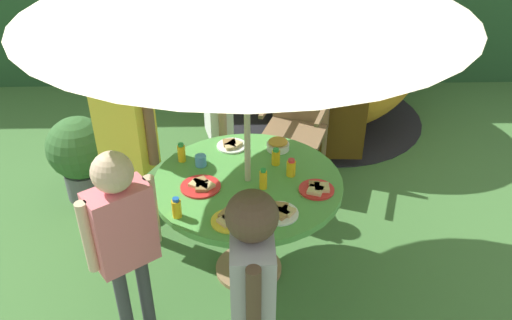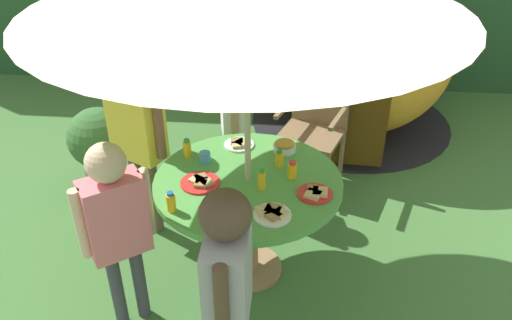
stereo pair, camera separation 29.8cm
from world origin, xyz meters
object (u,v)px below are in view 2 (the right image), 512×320
garden_table (248,198)px  child_in_white_shirt (233,108)px  juice_bottle_far_right (171,202)px  cup_near (205,157)px  juice_bottle_back_edge (292,170)px  dome_tent (357,48)px  plate_mid_left (201,182)px  potted_plant (100,144)px  plate_center_back (239,144)px  plate_mid_right (272,213)px  juice_bottle_center_front (279,158)px  snack_bowl (285,146)px  child_in_pink_shirt (116,217)px  child_in_yellow_shirt (136,122)px  juice_bottle_near_right (262,180)px  plate_near_left (315,193)px  wooden_chair (315,122)px  juice_bottle_front_edge (187,148)px  child_in_grey_shirt (228,279)px  plate_far_left (221,217)px

garden_table → child_in_white_shirt: child_in_white_shirt is taller
juice_bottle_far_right → cup_near: size_ratio=1.71×
child_in_white_shirt → juice_bottle_back_edge: size_ratio=10.48×
dome_tent → plate_mid_left: (-1.09, -2.32, -0.03)m
potted_plant → cup_near: cup_near is taller
potted_plant → plate_center_back: plate_center_back is taller
child_in_white_shirt → plate_mid_right: size_ratio=5.64×
juice_bottle_far_right → juice_bottle_center_front: (0.56, 0.51, -0.00)m
snack_bowl → plate_mid_right: bearing=-92.9°
child_in_pink_shirt → juice_bottle_far_right: bearing=-8.7°
potted_plant → cup_near: (1.01, -0.72, 0.38)m
child_in_yellow_shirt → child_in_pink_shirt: (0.14, -0.87, -0.10)m
plate_center_back → juice_bottle_near_right: juice_bottle_near_right is taller
child_in_pink_shirt → plate_center_back: bearing=21.5°
snack_bowl → cup_near: size_ratio=2.11×
child_in_yellow_shirt → snack_bowl: size_ratio=9.18×
plate_near_left → cup_near: size_ratio=2.92×
wooden_chair → child_in_pink_shirt: size_ratio=0.76×
potted_plant → child_in_yellow_shirt: child_in_yellow_shirt is taller
child_in_white_shirt → plate_mid_left: (-0.06, -0.98, -0.01)m
juice_bottle_front_edge → snack_bowl: bearing=11.7°
dome_tent → child_in_grey_shirt: 3.27m
juice_bottle_back_edge → plate_far_left: bearing=-129.7°
child_in_yellow_shirt → plate_near_left: (1.19, -0.51, -0.13)m
child_in_grey_shirt → juice_bottle_far_right: (-0.40, 0.58, -0.04)m
potted_plant → child_in_grey_shirt: bearing=-54.1°
child_in_yellow_shirt → plate_mid_left: 0.70m
garden_table → juice_bottle_back_edge: (0.26, 0.05, 0.19)m
dome_tent → child_in_yellow_shirt: dome_tent is taller
child_in_yellow_shirt → juice_bottle_center_front: 1.00m
plate_far_left → child_in_pink_shirt: bearing=-170.9°
garden_table → child_in_yellow_shirt: child_in_yellow_shirt is taller
juice_bottle_near_right → juice_bottle_center_front: juice_bottle_near_right is taller
plate_mid_left → dome_tent: bearing=64.9°
garden_table → wooden_chair: wooden_chair is taller
plate_center_back → cup_near: bearing=-130.1°
potted_plant → juice_bottle_center_front: size_ratio=6.22×
wooden_chair → plate_near_left: bearing=-71.2°
plate_mid_left → child_in_grey_shirt: bearing=-71.3°
plate_mid_left → plate_near_left: bearing=-4.2°
wooden_chair → juice_bottle_center_front: (-0.24, -1.01, 0.26)m
snack_bowl → juice_bottle_near_right: size_ratio=1.15×
snack_bowl → cup_near: 0.53m
child_in_yellow_shirt → plate_center_back: 0.70m
cup_near → plate_near_left: bearing=-22.8°
garden_table → juice_bottle_back_edge: 0.33m
child_in_white_shirt → juice_bottle_far_right: child_in_white_shirt is taller
child_in_grey_shirt → child_in_yellow_shirt: bearing=30.7°
plate_mid_right → plate_mid_left: 0.52m
plate_center_back → juice_bottle_back_edge: bearing=-43.6°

